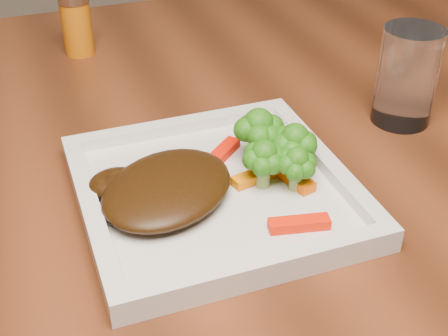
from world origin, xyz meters
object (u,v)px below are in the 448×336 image
object	(u,v)px
steak	(167,188)
drinking_glass	(407,76)
spice_shaker	(77,24)
plate	(215,195)

from	to	relation	value
steak	drinking_glass	xyz separation A→B (m)	(0.32, 0.08, 0.03)
spice_shaker	drinking_glass	xyz separation A→B (m)	(0.34, -0.34, 0.01)
steak	drinking_glass	world-z (taller)	drinking_glass
drinking_glass	steak	bearing A→B (deg)	-166.70
plate	spice_shaker	xyz separation A→B (m)	(-0.07, 0.42, 0.04)
plate	drinking_glass	xyz separation A→B (m)	(0.27, 0.08, 0.05)
plate	spice_shaker	bearing A→B (deg)	99.56
drinking_glass	spice_shaker	bearing A→B (deg)	135.03
steak	drinking_glass	distance (m)	0.33
steak	drinking_glass	bearing A→B (deg)	13.30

